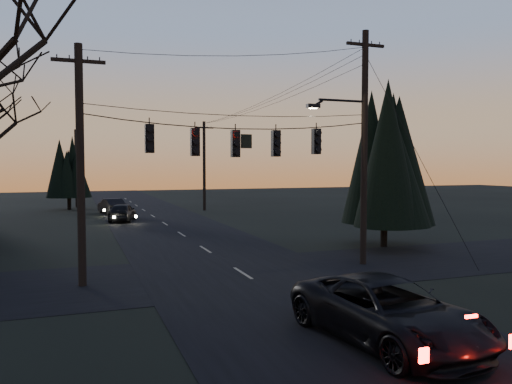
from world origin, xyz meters
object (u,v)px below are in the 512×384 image
object	(u,v)px
utility_pole_far_l	(77,207)
evergreen_right	(385,162)
utility_pole_right	(363,264)
utility_pole_left	(83,286)
sedan_oncoming_b	(112,206)
utility_pole_far_r	(204,210)
sedan_oncoming_a	(122,212)
suv_near	(387,312)

from	to	relation	value
utility_pole_far_l	evergreen_right	size ratio (longest dim) A/B	1.04
utility_pole_right	evergreen_right	xyz separation A→B (m)	(3.58, 3.68, 4.44)
utility_pole_left	sedan_oncoming_b	xyz separation A→B (m)	(2.85, 27.19, 0.69)
utility_pole_left	utility_pole_far_r	distance (m)	30.27
utility_pole_far_l	sedan_oncoming_a	xyz separation A→B (m)	(3.22, -15.22, 0.70)
utility_pole_far_l	sedan_oncoming_b	xyz separation A→B (m)	(2.85, -8.81, 0.69)
utility_pole_left	utility_pole_far_l	world-z (taller)	utility_pole_left
evergreen_right	sedan_oncoming_a	world-z (taller)	evergreen_right
utility_pole_left	suv_near	bearing A→B (deg)	-51.47
utility_pole_left	sedan_oncoming_a	size ratio (longest dim) A/B	2.06
utility_pole_far_r	sedan_oncoming_b	bearing A→B (deg)	-174.67
sedan_oncoming_b	utility_pole_far_l	bearing A→B (deg)	-84.43
utility_pole_left	suv_near	distance (m)	10.94
utility_pole_far_r	sedan_oncoming_b	xyz separation A→B (m)	(-8.65, -0.81, 0.69)
utility_pole_left	sedan_oncoming_b	size ratio (longest dim) A/B	2.04
evergreen_right	suv_near	size ratio (longest dim) A/B	1.40
suv_near	sedan_oncoming_a	bearing A→B (deg)	90.64
utility_pole_right	utility_pole_left	xyz separation A→B (m)	(-11.50, 0.00, 0.00)
utility_pole_left	sedan_oncoming_b	bearing A→B (deg)	84.02
sedan_oncoming_b	utility_pole_left	bearing A→B (deg)	71.68
utility_pole_right	sedan_oncoming_b	bearing A→B (deg)	107.65
suv_near	utility_pole_far_r	bearing A→B (deg)	76.35
utility_pole_right	utility_pole_far_l	bearing A→B (deg)	107.72
utility_pole_far_l	sedan_oncoming_a	distance (m)	15.57
suv_near	utility_pole_far_l	bearing A→B (deg)	92.36
utility_pole_far_l	suv_near	world-z (taller)	utility_pole_far_l
evergreen_right	sedan_oncoming_a	bearing A→B (deg)	124.74
utility_pole_far_r	utility_pole_far_l	xyz separation A→B (m)	(-11.50, 8.00, 0.00)
utility_pole_far_l	suv_near	xyz separation A→B (m)	(6.80, -44.54, 0.76)
utility_pole_left	sedan_oncoming_a	xyz separation A→B (m)	(3.22, 20.78, 0.70)
evergreen_right	sedan_oncoming_b	bearing A→B (deg)	117.49
utility_pole_right	sedan_oncoming_b	xyz separation A→B (m)	(-8.65, 27.19, 0.69)
sedan_oncoming_a	sedan_oncoming_b	xyz separation A→B (m)	(-0.37, 6.41, -0.02)
utility_pole_left	sedan_oncoming_a	world-z (taller)	utility_pole_left
utility_pole_left	utility_pole_far_r	world-z (taller)	same
utility_pole_right	utility_pole_left	world-z (taller)	utility_pole_right
utility_pole_right	sedan_oncoming_a	xyz separation A→B (m)	(-8.28, 20.78, 0.70)
utility_pole_left	evergreen_right	size ratio (longest dim) A/B	1.10
utility_pole_left	evergreen_right	xyz separation A→B (m)	(15.08, 3.68, 4.44)
utility_pole_far_l	suv_near	distance (m)	45.06
utility_pole_left	sedan_oncoming_b	distance (m)	27.35
utility_pole_left	suv_near	xyz separation A→B (m)	(6.80, -8.54, 0.76)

